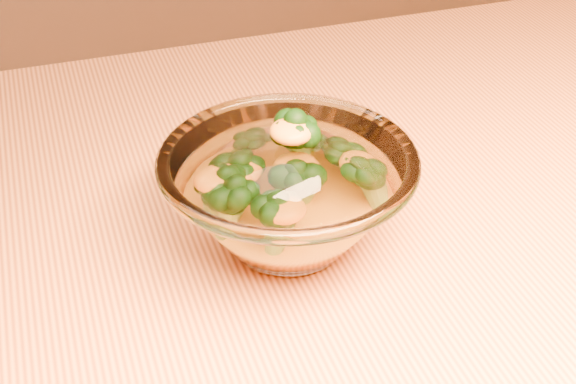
% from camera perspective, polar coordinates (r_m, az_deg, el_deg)
% --- Properties ---
extents(table, '(1.20, 0.80, 0.75)m').
position_cam_1_polar(table, '(0.65, -2.30, -12.77)').
color(table, '#DC8442').
rests_on(table, ground).
extents(glass_bowl, '(0.19, 0.19, 0.08)m').
position_cam_1_polar(glass_bowl, '(0.58, -0.00, -0.33)').
color(glass_bowl, white).
rests_on(glass_bowl, table).
extents(cheese_sauce, '(0.11, 0.11, 0.03)m').
position_cam_1_polar(cheese_sauce, '(0.59, -0.00, -1.70)').
color(cheese_sauce, orange).
rests_on(cheese_sauce, glass_bowl).
extents(broccoli_heap, '(0.12, 0.12, 0.07)m').
position_cam_1_polar(broccoli_heap, '(0.58, -0.37, 0.95)').
color(broccoli_heap, black).
rests_on(broccoli_heap, cheese_sauce).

